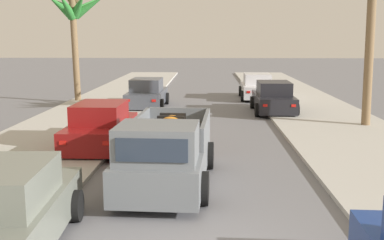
{
  "coord_description": "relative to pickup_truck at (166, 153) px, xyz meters",
  "views": [
    {
      "loc": [
        0.08,
        -6.8,
        3.63
      ],
      "look_at": [
        -0.36,
        7.05,
        1.2
      ],
      "focal_mm": 43.87,
      "sensor_mm": 36.0,
      "label": 1
    }
  ],
  "objects": [
    {
      "name": "sidewalk_left",
      "position": [
        -4.45,
        7.55,
        -0.75
      ],
      "size": [
        4.8,
        60.0,
        0.12
      ],
      "primitive_type": "cube",
      "color": "#B2AFA8",
      "rests_on": "ground"
    },
    {
      "name": "sidewalk_right",
      "position": [
        6.28,
        7.55,
        -0.75
      ],
      "size": [
        4.8,
        60.0,
        0.12
      ],
      "primitive_type": "cube",
      "color": "#B2AFA8",
      "rests_on": "ground"
    },
    {
      "name": "curb_left",
      "position": [
        -3.45,
        7.55,
        -0.76
      ],
      "size": [
        0.16,
        60.0,
        0.1
      ],
      "primitive_type": "cube",
      "color": "silver",
      "rests_on": "ground"
    },
    {
      "name": "curb_right",
      "position": [
        5.27,
        7.55,
        -0.76
      ],
      "size": [
        0.16,
        60.0,
        0.1
      ],
      "primitive_type": "cube",
      "color": "silver",
      "rests_on": "ground"
    },
    {
      "name": "pickup_truck",
      "position": [
        0.0,
        0.0,
        0.0
      ],
      "size": [
        2.4,
        5.3,
        1.8
      ],
      "color": "slate",
      "rests_on": "ground"
    },
    {
      "name": "car_left_near",
      "position": [
        -2.16,
        13.22,
        -0.1
      ],
      "size": [
        2.08,
        4.28,
        1.54
      ],
      "color": "#474C56",
      "rests_on": "ground"
    },
    {
      "name": "car_right_near",
      "position": [
        4.27,
        11.73,
        -0.1
      ],
      "size": [
        2.06,
        4.28,
        1.54
      ],
      "color": "black",
      "rests_on": "ground"
    },
    {
      "name": "car_left_mid",
      "position": [
        -2.45,
        -3.77,
        -0.1
      ],
      "size": [
        2.2,
        4.33,
        1.54
      ],
      "color": "slate",
      "rests_on": "ground"
    },
    {
      "name": "car_right_mid",
      "position": [
        -2.51,
        3.9,
        -0.1
      ],
      "size": [
        2.06,
        4.28,
        1.54
      ],
      "color": "maroon",
      "rests_on": "ground"
    },
    {
      "name": "car_right_far",
      "position": [
        4.01,
        17.03,
        -0.1
      ],
      "size": [
        2.1,
        4.29,
        1.54
      ],
      "color": "silver",
      "rests_on": "ground"
    },
    {
      "name": "palm_tree_left_mid",
      "position": [
        -6.34,
        14.97,
        4.22
      ],
      "size": [
        3.78,
        3.68,
        6.13
      ],
      "color": "brown",
      "rests_on": "ground"
    }
  ]
}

